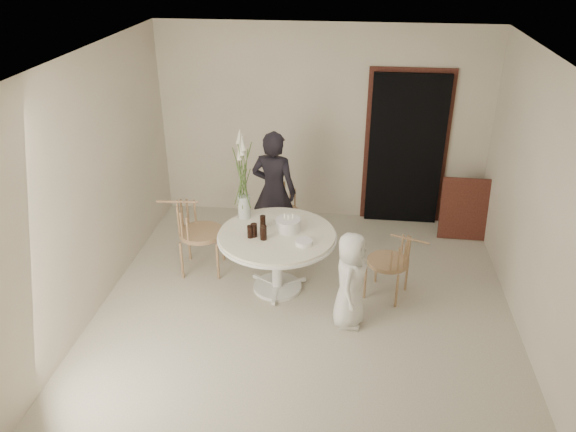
# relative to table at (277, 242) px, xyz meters

# --- Properties ---
(ground) EXTENTS (4.50, 4.50, 0.00)m
(ground) POSITION_rel_table_xyz_m (0.35, -0.25, -0.62)
(ground) COLOR beige
(ground) RESTS_ON ground
(room_shell) EXTENTS (4.50, 4.50, 4.50)m
(room_shell) POSITION_rel_table_xyz_m (0.35, -0.25, 1.00)
(room_shell) COLOR white
(room_shell) RESTS_ON ground
(doorway) EXTENTS (1.00, 0.10, 2.10)m
(doorway) POSITION_rel_table_xyz_m (1.50, 1.94, 0.43)
(doorway) COLOR black
(doorway) RESTS_ON ground
(door_trim) EXTENTS (1.12, 0.03, 2.22)m
(door_trim) POSITION_rel_table_xyz_m (1.50, 1.98, 0.49)
(door_trim) COLOR brown
(door_trim) RESTS_ON ground
(table) EXTENTS (1.33, 1.33, 0.73)m
(table) POSITION_rel_table_xyz_m (0.00, 0.00, 0.00)
(table) COLOR white
(table) RESTS_ON ground
(picture_frame) EXTENTS (0.63, 0.20, 0.83)m
(picture_frame) POSITION_rel_table_xyz_m (2.30, 1.52, -0.20)
(picture_frame) COLOR brown
(picture_frame) RESTS_ON ground
(chair_far) EXTENTS (0.53, 0.56, 0.80)m
(chair_far) POSITION_rel_table_xyz_m (-0.13, 1.21, -0.10)
(chair_far) COLOR tan
(chair_far) RESTS_ON ground
(chair_right) EXTENTS (0.57, 0.54, 0.80)m
(chair_right) POSITION_rel_table_xyz_m (1.34, -0.01, -0.10)
(chair_right) COLOR tan
(chair_right) RESTS_ON ground
(chair_left) EXTENTS (0.58, 0.55, 0.93)m
(chair_left) POSITION_rel_table_xyz_m (-1.09, 0.30, -0.02)
(chair_left) COLOR tan
(chair_left) RESTS_ON ground
(girl) EXTENTS (0.64, 0.48, 1.58)m
(girl) POSITION_rel_table_xyz_m (-0.17, 0.96, 0.18)
(girl) COLOR black
(girl) RESTS_ON ground
(boy) EXTENTS (0.41, 0.56, 1.06)m
(boy) POSITION_rel_table_xyz_m (0.83, -0.54, -0.08)
(boy) COLOR white
(boy) RESTS_ON ground
(birthday_cake) EXTENTS (0.28, 0.28, 0.19)m
(birthday_cake) POSITION_rel_table_xyz_m (0.11, 0.09, 0.18)
(birthday_cake) COLOR white
(birthday_cake) RESTS_ON table
(cola_tumbler_a) EXTENTS (0.08, 0.08, 0.14)m
(cola_tumbler_a) POSITION_rel_table_xyz_m (-0.28, -0.13, 0.18)
(cola_tumbler_a) COLOR black
(cola_tumbler_a) RESTS_ON table
(cola_tumbler_b) EXTENTS (0.08, 0.08, 0.16)m
(cola_tumbler_b) POSITION_rel_table_xyz_m (-0.13, -0.15, 0.19)
(cola_tumbler_b) COLOR black
(cola_tumbler_b) RESTS_ON table
(cola_tumbler_c) EXTENTS (0.09, 0.09, 0.15)m
(cola_tumbler_c) POSITION_rel_table_xyz_m (-0.24, -0.10, 0.19)
(cola_tumbler_c) COLOR black
(cola_tumbler_c) RESTS_ON table
(cola_tumbler_d) EXTENTS (0.08, 0.08, 0.14)m
(cola_tumbler_d) POSITION_rel_table_xyz_m (-0.18, 0.13, 0.18)
(cola_tumbler_d) COLOR black
(cola_tumbler_d) RESTS_ON table
(plate_stack) EXTENTS (0.21, 0.21, 0.05)m
(plate_stack) POSITION_rel_table_xyz_m (0.32, -0.21, 0.14)
(plate_stack) COLOR white
(plate_stack) RESTS_ON table
(flower_vase) EXTENTS (0.14, 0.14, 1.07)m
(flower_vase) POSITION_rel_table_xyz_m (-0.43, 0.34, 0.62)
(flower_vase) COLOR silver
(flower_vase) RESTS_ON table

